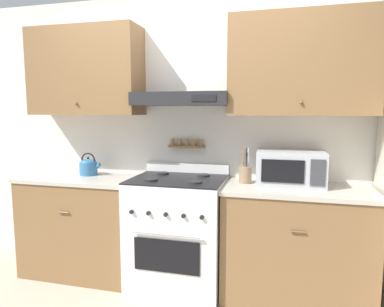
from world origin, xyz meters
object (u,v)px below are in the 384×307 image
at_px(stove_range, 178,232).
at_px(tea_kettle, 89,166).
at_px(microwave, 291,168).
at_px(utensil_crock, 245,174).

height_order(stove_range, tea_kettle, tea_kettle).
distance_m(tea_kettle, microwave, 1.82).
relative_size(tea_kettle, utensil_crock, 0.72).
height_order(tea_kettle, microwave, microwave).
relative_size(stove_range, tea_kettle, 4.85).
bearing_deg(microwave, tea_kettle, -179.44).
bearing_deg(utensil_crock, tea_kettle, -180.00).
bearing_deg(tea_kettle, utensil_crock, 0.00).
distance_m(stove_range, microwave, 1.09).
xyz_separation_m(stove_range, tea_kettle, (-0.90, 0.10, 0.52)).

